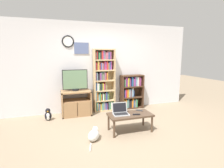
% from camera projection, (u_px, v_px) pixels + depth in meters
% --- Properties ---
extents(ground_plane, '(18.00, 18.00, 0.00)m').
position_uv_depth(ground_plane, '(124.00, 135.00, 3.69)').
color(ground_plane, gray).
extents(wall_back, '(5.74, 0.09, 2.60)m').
position_uv_depth(wall_back, '(101.00, 67.00, 5.25)').
color(wall_back, silver).
rests_on(wall_back, ground_plane).
extents(tv_stand, '(0.80, 0.50, 0.69)m').
position_uv_depth(tv_stand, '(76.00, 103.00, 4.87)').
color(tv_stand, '#9E754C').
rests_on(tv_stand, ground_plane).
extents(television, '(0.68, 0.18, 0.59)m').
position_uv_depth(television, '(75.00, 80.00, 4.79)').
color(television, black).
rests_on(television, tv_stand).
extents(bookshelf_tall, '(0.63, 0.25, 1.84)m').
position_uv_depth(bookshelf_tall, '(103.00, 81.00, 5.18)').
color(bookshelf_tall, tan).
rests_on(bookshelf_tall, ground_plane).
extents(bookshelf_short, '(0.71, 0.29, 1.05)m').
position_uv_depth(bookshelf_short, '(131.00, 92.00, 5.49)').
color(bookshelf_short, '#472D1E').
rests_on(bookshelf_short, ground_plane).
extents(coffee_table, '(0.95, 0.48, 0.40)m').
position_uv_depth(coffee_table, '(130.00, 116.00, 3.82)').
color(coffee_table, '#4C3828').
rests_on(coffee_table, ground_plane).
extents(laptop, '(0.36, 0.29, 0.24)m').
position_uv_depth(laptop, '(120.00, 111.00, 3.79)').
color(laptop, '#B7BABC').
rests_on(laptop, coffee_table).
extents(remote_near_laptop, '(0.17, 0.08, 0.02)m').
position_uv_depth(remote_near_laptop, '(136.00, 114.00, 3.75)').
color(remote_near_laptop, black).
rests_on(remote_near_laptop, coffee_table).
extents(remote_far_from_laptop, '(0.15, 0.14, 0.02)m').
position_uv_depth(remote_far_from_laptop, '(139.00, 110.00, 4.03)').
color(remote_far_from_laptop, '#38383A').
rests_on(remote_far_from_laptop, coffee_table).
extents(cat, '(0.34, 0.56, 0.27)m').
position_uv_depth(cat, '(94.00, 135.00, 3.44)').
color(cat, white).
rests_on(cat, ground_plane).
extents(penguin_figurine, '(0.17, 0.16, 0.32)m').
position_uv_depth(penguin_figurine, '(48.00, 115.00, 4.48)').
color(penguin_figurine, black).
rests_on(penguin_figurine, ground_plane).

